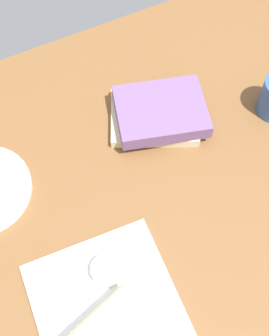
% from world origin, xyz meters
% --- Properties ---
extents(dining_table, '(1.10, 0.90, 0.04)m').
position_xyz_m(dining_table, '(0.00, 0.00, 0.02)').
color(dining_table, brown).
rests_on(dining_table, ground).
extents(square_plate, '(0.27, 0.27, 0.02)m').
position_xyz_m(square_plate, '(-0.19, -0.21, 0.05)').
color(square_plate, white).
rests_on(square_plate, dining_table).
extents(sauce_cup, '(0.06, 0.06, 0.03)m').
position_xyz_m(sauce_cup, '(-0.17, -0.16, 0.07)').
color(sauce_cup, silver).
rests_on(sauce_cup, square_plate).
extents(breakfast_wrap, '(0.16, 0.11, 0.07)m').
position_xyz_m(breakfast_wrap, '(-0.21, -0.26, 0.09)').
color(breakfast_wrap, beige).
rests_on(breakfast_wrap, square_plate).
extents(book_stack, '(0.25, 0.22, 0.06)m').
position_xyz_m(book_stack, '(0.09, 0.11, 0.07)').
color(book_stack, beige).
rests_on(book_stack, dining_table).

